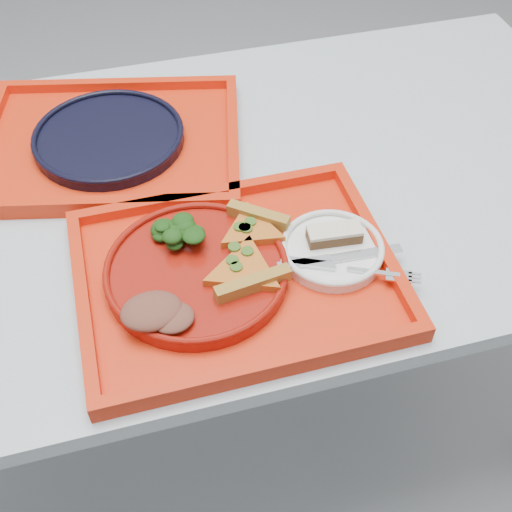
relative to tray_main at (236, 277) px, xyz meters
name	(u,v)px	position (x,y,z in m)	size (l,w,h in m)	color
ground	(208,412)	(-0.04, 0.21, -0.76)	(10.00, 10.00, 0.00)	#919499
table	(186,222)	(-0.04, 0.21, -0.08)	(1.60, 0.80, 0.75)	#A0AAB4
tray_main	(236,277)	(0.00, 0.00, 0.00)	(0.45, 0.35, 0.01)	red
tray_far	(110,145)	(-0.14, 0.35, 0.00)	(0.45, 0.35, 0.01)	red
dinner_plate	(197,272)	(-0.06, 0.01, 0.02)	(0.26, 0.26, 0.02)	maroon
side_plate	(332,251)	(0.14, 0.00, 0.01)	(0.15, 0.15, 0.01)	white
navy_plate	(109,139)	(-0.14, 0.35, 0.01)	(0.26, 0.26, 0.02)	black
pizza_slice_a	(244,268)	(0.01, -0.02, 0.03)	(0.12, 0.11, 0.02)	gold
pizza_slice_b	(251,228)	(0.04, 0.06, 0.03)	(0.11, 0.09, 0.02)	gold
salad_heap	(180,233)	(-0.07, 0.06, 0.04)	(0.08, 0.07, 0.04)	black
meat_portion	(151,311)	(-0.13, -0.06, 0.04)	(0.08, 0.07, 0.02)	brown
dessert_bar	(334,234)	(0.15, 0.02, 0.03)	(0.08, 0.04, 0.02)	#4D3019
knife	(340,257)	(0.15, -0.02, 0.02)	(0.18, 0.02, 0.01)	silver
fork	(346,268)	(0.15, -0.04, 0.02)	(0.18, 0.02, 0.01)	silver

